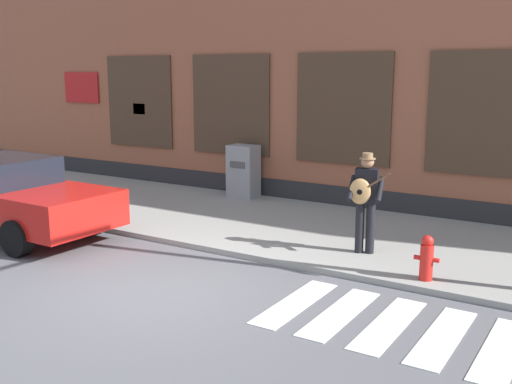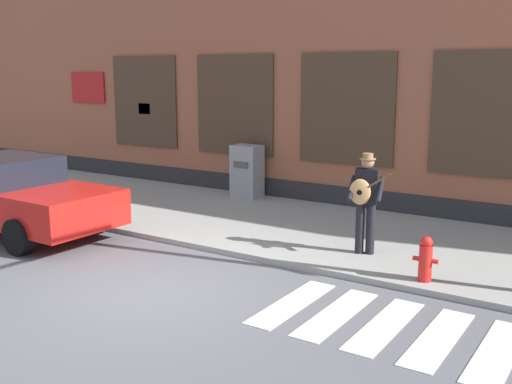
{
  "view_description": "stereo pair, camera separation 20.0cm",
  "coord_description": "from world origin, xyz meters",
  "px_view_note": "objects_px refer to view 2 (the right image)",
  "views": [
    {
      "loc": [
        5.58,
        -6.37,
        3.21
      ],
      "look_at": [
        0.22,
        2.25,
        1.15
      ],
      "focal_mm": 42.0,
      "sensor_mm": 36.0,
      "label": 1
    },
    {
      "loc": [
        5.75,
        -6.26,
        3.21
      ],
      "look_at": [
        0.22,
        2.25,
        1.15
      ],
      "focal_mm": 42.0,
      "sensor_mm": 36.0,
      "label": 2
    }
  ],
  "objects_px": {
    "red_car": "(13,195)",
    "busker": "(365,197)",
    "utility_box": "(247,171)",
    "fire_hydrant": "(426,259)"
  },
  "relations": [
    {
      "from": "utility_box",
      "to": "red_car",
      "type": "bearing_deg",
      "value": -114.13
    },
    {
      "from": "red_car",
      "to": "busker",
      "type": "bearing_deg",
      "value": 18.3
    },
    {
      "from": "busker",
      "to": "fire_hydrant",
      "type": "height_order",
      "value": "busker"
    },
    {
      "from": "busker",
      "to": "red_car",
      "type": "bearing_deg",
      "value": -161.7
    },
    {
      "from": "fire_hydrant",
      "to": "red_car",
      "type": "bearing_deg",
      "value": -169.96
    },
    {
      "from": "red_car",
      "to": "utility_box",
      "type": "relative_size",
      "value": 3.55
    },
    {
      "from": "red_car",
      "to": "busker",
      "type": "xyz_separation_m",
      "value": [
        6.6,
        2.18,
        0.33
      ]
    },
    {
      "from": "busker",
      "to": "utility_box",
      "type": "height_order",
      "value": "busker"
    },
    {
      "from": "busker",
      "to": "fire_hydrant",
      "type": "distance_m",
      "value": 1.66
    },
    {
      "from": "fire_hydrant",
      "to": "busker",
      "type": "bearing_deg",
      "value": 149.29
    }
  ]
}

